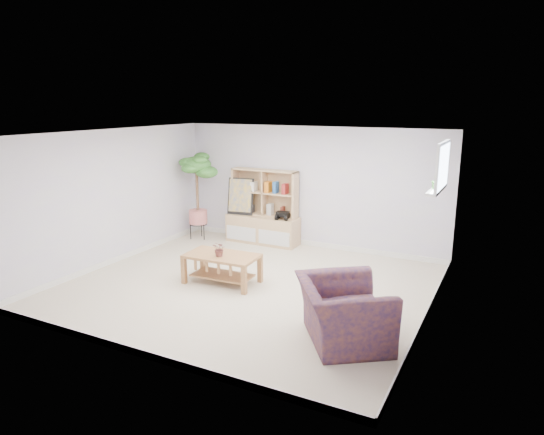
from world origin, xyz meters
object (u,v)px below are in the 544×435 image
at_px(armchair, 343,308).
at_px(coffee_table, 222,269).
at_px(storage_unit, 263,207).
at_px(floor_tree, 197,197).

bearing_deg(armchair, coffee_table, 32.85).
bearing_deg(coffee_table, armchair, -25.01).
distance_m(storage_unit, armchair, 4.39).
bearing_deg(storage_unit, coffee_table, -77.93).
height_order(floor_tree, armchair, floor_tree).
height_order(storage_unit, floor_tree, floor_tree).
relative_size(storage_unit, armchair, 1.31).
xyz_separation_m(storage_unit, floor_tree, (-1.37, -0.35, 0.16)).
relative_size(storage_unit, floor_tree, 0.83).
distance_m(storage_unit, floor_tree, 1.42).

